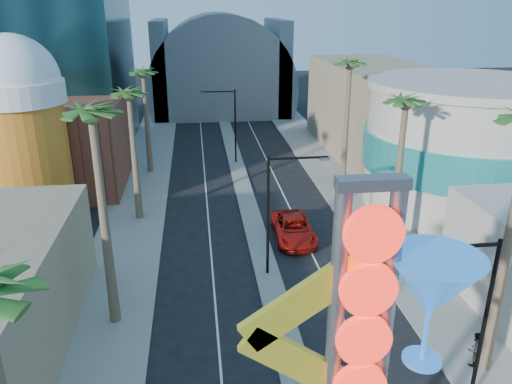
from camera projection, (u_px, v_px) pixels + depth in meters
name	position (u px, v px, depth m)	size (l,w,h in m)	color
sidewalk_west	(139.00, 196.00, 44.96)	(5.00, 100.00, 0.15)	gray
sidewalk_east	(344.00, 187.00, 47.13)	(5.00, 100.00, 0.15)	gray
median	(241.00, 181.00, 48.83)	(1.60, 84.00, 0.15)	gray
brick_filler_west	(67.00, 148.00, 45.60)	(10.00, 10.00, 8.00)	brown
filler_east	(369.00, 107.00, 58.16)	(10.00, 20.00, 10.00)	#917D5D
beer_mug	(21.00, 127.00, 36.70)	(7.00, 7.00, 14.50)	#C6661A
turquoise_building	(464.00, 146.00, 41.62)	(16.60, 16.60, 10.60)	#B4A798
canopy	(221.00, 84.00, 78.84)	(22.00, 16.00, 22.00)	slate
neon_sign	(386.00, 354.00, 13.85)	(6.53, 2.60, 12.55)	gray
streetlight_0	(277.00, 204.00, 30.49)	(3.79, 0.25, 8.00)	black
streetlight_1	(230.00, 119.00, 52.61)	(3.79, 0.25, 8.00)	black
streetlight_2	(476.00, 311.00, 20.08)	(3.45, 0.25, 8.00)	black
palm_1	(93.00, 129.00, 23.57)	(2.40, 2.40, 12.70)	brown
palm_2	(129.00, 102.00, 37.02)	(2.40, 2.40, 11.20)	brown
palm_3	(144.00, 79.00, 48.15)	(2.40, 2.40, 11.20)	brown
palm_6	(405.00, 112.00, 31.50)	(2.40, 2.40, 11.70)	brown
palm_7	(350.00, 73.00, 42.31)	(2.40, 2.40, 12.70)	brown
red_pickup	(294.00, 229.00, 36.74)	(2.78, 6.04, 1.68)	#A5130C
pedestrian_b	(475.00, 349.00, 23.68)	(0.86, 0.67, 1.76)	gray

